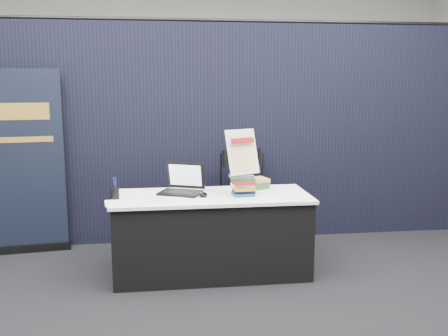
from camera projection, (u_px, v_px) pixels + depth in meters
floor at (219, 297)px, 4.15m from camera, size 8.00×8.00×0.00m
wall_back at (187, 83)px, 7.76m from camera, size 8.00×0.02×3.50m
drape_partition at (201, 134)px, 5.51m from camera, size 6.00×0.08×2.40m
display_table at (211, 234)px, 4.63m from camera, size 1.80×0.75×0.75m
laptop at (180, 186)px, 4.63m from camera, size 0.44×0.42×0.28m
mouse at (203, 194)px, 4.49m from camera, size 0.08×0.13×0.04m
brochure_left at (125, 202)px, 4.27m from camera, size 0.37×0.28×0.00m
brochure_mid at (149, 200)px, 4.38m from camera, size 0.34×0.25×0.00m
brochure_right at (164, 197)px, 4.49m from camera, size 0.35×0.26×0.00m
pen_cup at (115, 194)px, 4.39m from camera, size 0.10×0.10×0.10m
book_stack_tall at (243, 185)px, 4.52m from camera, size 0.20×0.16×0.19m
book_stack_short at (255, 183)px, 4.84m from camera, size 0.28×0.25×0.10m
info_sign at (242, 152)px, 4.50m from camera, size 0.33×0.24×0.42m
pullup_banner at (26, 173)px, 5.15m from camera, size 0.81×0.19×1.91m
stacking_chair at (245, 196)px, 5.23m from camera, size 0.63×0.64×1.07m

